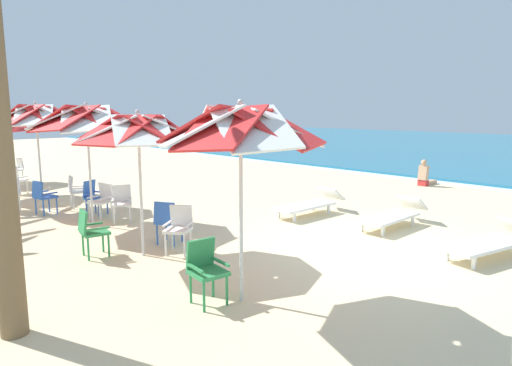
# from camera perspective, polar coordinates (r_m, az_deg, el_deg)

# --- Properties ---
(ground_plane) EXTENTS (80.00, 80.00, 0.00)m
(ground_plane) POSITION_cam_1_polar(r_m,az_deg,el_deg) (8.69, 12.89, -8.28)
(ground_plane) COLOR beige
(beach_umbrella_0) EXTENTS (2.22, 2.22, 2.73)m
(beach_umbrella_0) POSITION_cam_1_polar(r_m,az_deg,el_deg) (5.80, -1.98, 6.95)
(beach_umbrella_0) COLOR silver
(beach_umbrella_0) RESTS_ON ground
(plastic_chair_0) EXTENTS (0.51, 0.48, 0.87)m
(plastic_chair_0) POSITION_cam_1_polar(r_m,az_deg,el_deg) (6.14, -6.44, -10.64)
(plastic_chair_0) COLOR #2D8C4C
(plastic_chair_0) RESTS_ON ground
(beach_umbrella_1) EXTENTS (2.32, 2.32, 2.60)m
(beach_umbrella_1) POSITION_cam_1_polar(r_m,az_deg,el_deg) (8.01, -14.79, 6.55)
(beach_umbrella_1) COLOR silver
(beach_umbrella_1) RESTS_ON ground
(plastic_chair_1) EXTENTS (0.62, 0.63, 0.87)m
(plastic_chair_1) POSITION_cam_1_polar(r_m,az_deg,el_deg) (8.31, -9.78, -5.43)
(plastic_chair_1) COLOR white
(plastic_chair_1) RESTS_ON ground
(plastic_chair_2) EXTENTS (0.60, 0.62, 0.87)m
(plastic_chair_2) POSITION_cam_1_polar(r_m,az_deg,el_deg) (8.83, -11.21, -4.60)
(plastic_chair_2) COLOR blue
(plastic_chair_2) RESTS_ON ground
(plastic_chair_3) EXTENTS (0.50, 0.52, 0.87)m
(plastic_chair_3) POSITION_cam_1_polar(r_m,az_deg,el_deg) (8.45, -20.31, -5.64)
(plastic_chair_3) COLOR #2D8C4C
(plastic_chair_3) RESTS_ON ground
(beach_umbrella_2) EXTENTS (2.57, 2.57, 2.77)m
(beach_umbrella_2) POSITION_cam_1_polar(r_m,az_deg,el_deg) (10.58, -20.79, 7.62)
(beach_umbrella_2) COLOR silver
(beach_umbrella_2) RESTS_ON ground
(plastic_chair_4) EXTENTS (0.61, 0.60, 0.87)m
(plastic_chair_4) POSITION_cam_1_polar(r_m,az_deg,el_deg) (10.89, -16.75, -2.21)
(plastic_chair_4) COLOR white
(plastic_chair_4) RESTS_ON ground
(plastic_chair_5) EXTENTS (0.55, 0.58, 0.87)m
(plastic_chair_5) POSITION_cam_1_polar(r_m,az_deg,el_deg) (11.28, -19.03, -1.94)
(plastic_chair_5) COLOR white
(plastic_chair_5) RESTS_ON ground
(plastic_chair_6) EXTENTS (0.62, 0.61, 0.87)m
(plastic_chair_6) POSITION_cam_1_polar(r_m,az_deg,el_deg) (11.84, -19.96, -1.48)
(plastic_chair_6) COLOR blue
(plastic_chair_6) RESTS_ON ground
(beach_umbrella_3) EXTENTS (2.26, 2.26, 2.82)m
(beach_umbrella_3) POSITION_cam_1_polar(r_m,az_deg,el_deg) (13.07, -26.26, 7.66)
(beach_umbrella_3) COLOR silver
(beach_umbrella_3) RESTS_ON ground
(plastic_chair_7) EXTENTS (0.52, 0.54, 0.87)m
(plastic_chair_7) POSITION_cam_1_polar(r_m,az_deg,el_deg) (12.88, -21.99, -0.77)
(plastic_chair_7) COLOR white
(plastic_chair_7) RESTS_ON ground
(plastic_chair_8) EXTENTS (0.52, 0.55, 0.87)m
(plastic_chair_8) POSITION_cam_1_polar(r_m,az_deg,el_deg) (12.35, -25.54, -1.41)
(plastic_chair_8) COLOR blue
(plastic_chair_8) RESTS_ON ground
(plastic_chair_9) EXTENTS (0.52, 0.49, 0.87)m
(plastic_chair_9) POSITION_cam_1_polar(r_m,az_deg,el_deg) (13.14, -28.91, -1.07)
(plastic_chair_9) COLOR white
(plastic_chair_9) RESTS_ON ground
(plastic_chair_10) EXTENTS (0.59, 0.61, 0.87)m
(plastic_chair_10) POSITION_cam_1_polar(r_m,az_deg,el_deg) (15.75, -28.30, 0.50)
(plastic_chair_10) COLOR white
(plastic_chair_10) RESTS_ON ground
(plastic_chair_11) EXTENTS (0.51, 0.53, 0.87)m
(plastic_chair_11) POSITION_cam_1_polar(r_m,az_deg,el_deg) (18.61, -28.21, 1.68)
(plastic_chair_11) COLOR white
(plastic_chair_11) RESTS_ON ground
(sun_lounger_0) EXTENTS (1.07, 2.23, 0.62)m
(sun_lounger_0) POSITION_cam_1_polar(r_m,az_deg,el_deg) (9.03, 27.77, -6.61)
(sun_lounger_0) COLOR white
(sun_lounger_0) RESTS_ON ground
(sun_lounger_1) EXTENTS (0.67, 2.16, 0.62)m
(sun_lounger_1) POSITION_cam_1_polar(r_m,az_deg,el_deg) (10.47, 17.07, -3.88)
(sun_lounger_1) COLOR white
(sun_lounger_1) RESTS_ON ground
(sun_lounger_2) EXTENTS (0.65, 2.15, 0.62)m
(sun_lounger_2) POSITION_cam_1_polar(r_m,az_deg,el_deg) (11.27, 6.87, -2.62)
(sun_lounger_2) COLOR white
(sun_lounger_2) RESTS_ON ground
(beachgoer_seated) EXTENTS (0.30, 0.93, 0.92)m
(beachgoer_seated) POSITION_cam_1_polar(r_m,az_deg,el_deg) (16.67, 20.78, 0.71)
(beachgoer_seated) COLOR red
(beachgoer_seated) RESTS_ON ground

